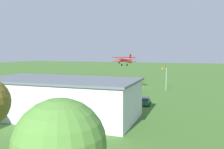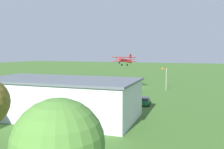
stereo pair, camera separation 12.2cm
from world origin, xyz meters
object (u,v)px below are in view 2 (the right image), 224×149
(biplane, at_px, (125,60))
(person_by_parked_cars, at_px, (46,95))
(car_yellow, at_px, (14,92))
(hangar, at_px, (59,98))
(car_silver, at_px, (59,95))
(person_crossing_taxiway, at_px, (138,98))
(person_near_hangar_door, at_px, (125,101))
(windsock, at_px, (164,70))
(car_green, at_px, (145,101))
(tree_by_windsock, at_px, (58,145))
(person_walking_on_apron, at_px, (121,98))
(person_beside_truck, at_px, (130,101))
(car_orange, at_px, (32,94))

(biplane, height_order, person_by_parked_cars, biplane)
(car_yellow, bearing_deg, hangar, 148.51)
(biplane, xyz_separation_m, car_silver, (10.86, 20.15, -8.12))
(biplane, relative_size, person_crossing_taxiway, 5.28)
(car_yellow, distance_m, person_near_hangar_door, 31.06)
(biplane, distance_m, windsock, 12.35)
(hangar, height_order, car_green, hangar)
(person_crossing_taxiway, xyz_separation_m, windsock, (-3.27, -18.52, 5.27))
(person_by_parked_cars, bearing_deg, tree_by_windsock, 126.96)
(car_green, bearing_deg, person_walking_on_apron, -18.22)
(hangar, relative_size, person_beside_truck, 18.24)
(biplane, relative_size, person_walking_on_apron, 5.37)
(person_crossing_taxiway, bearing_deg, car_silver, 7.65)
(car_orange, bearing_deg, biplane, -129.38)
(car_silver, bearing_deg, person_beside_truck, 177.47)
(person_by_parked_cars, relative_size, person_near_hangar_door, 0.98)
(person_crossing_taxiway, height_order, tree_by_windsock, tree_by_windsock)
(car_yellow, distance_m, person_crossing_taxiway, 32.89)
(person_walking_on_apron, relative_size, tree_by_windsock, 0.18)
(person_beside_truck, bearing_deg, car_silver, -2.53)
(person_by_parked_cars, xyz_separation_m, person_beside_truck, (-21.69, -0.27, -0.01))
(person_beside_truck, relative_size, person_near_hangar_door, 0.97)
(person_walking_on_apron, bearing_deg, windsock, -110.43)
(car_silver, relative_size, person_by_parked_cars, 2.60)
(biplane, distance_m, car_yellow, 32.97)
(car_orange, bearing_deg, car_silver, -166.91)
(car_orange, bearing_deg, person_crossing_taxiway, -170.89)
(person_beside_truck, bearing_deg, tree_by_windsock, 99.59)
(car_green, height_order, person_near_hangar_door, car_green)
(car_yellow, bearing_deg, person_by_parked_cars, 179.15)
(biplane, bearing_deg, person_beside_truck, 110.38)
(car_green, relative_size, person_walking_on_apron, 3.02)
(person_crossing_taxiway, distance_m, person_near_hangar_door, 4.92)
(windsock, bearing_deg, person_near_hangar_door, 78.00)
(biplane, height_order, windsock, biplane)
(car_orange, bearing_deg, person_near_hangar_door, 179.13)
(person_by_parked_cars, distance_m, tree_by_windsock, 46.85)
(windsock, bearing_deg, biplane, 4.78)
(car_silver, relative_size, car_orange, 1.00)
(biplane, bearing_deg, person_crossing_taxiway, 116.39)
(person_near_hangar_door, distance_m, windsock, 24.25)
(person_near_hangar_door, xyz_separation_m, tree_by_windsock, (-7.09, 36.33, 4.70))
(person_by_parked_cars, xyz_separation_m, windsock, (-25.86, -22.25, 5.27))
(car_orange, height_order, person_by_parked_cars, car_orange)
(biplane, xyz_separation_m, windsock, (-11.96, -1.00, -2.90))
(hangar, bearing_deg, tree_by_windsock, 122.92)
(person_walking_on_apron, xyz_separation_m, person_beside_truck, (-3.00, 2.73, -0.01))
(person_beside_truck, relative_size, windsock, 0.22)
(car_green, height_order, car_yellow, car_yellow)
(person_crossing_taxiway, height_order, person_beside_truck, person_crossing_taxiway)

